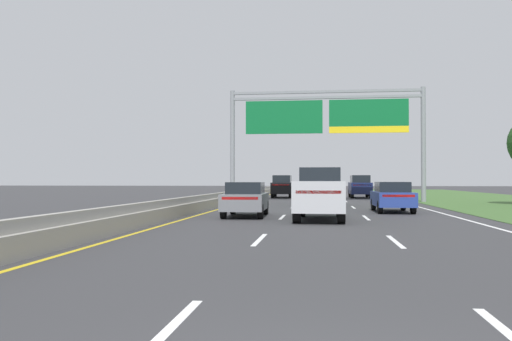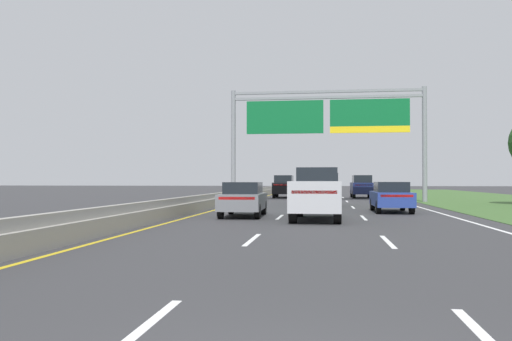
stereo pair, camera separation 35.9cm
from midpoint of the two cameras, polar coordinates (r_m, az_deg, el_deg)
The scene contains 10 objects.
ground_plane at distance 39.12m, azimuth 7.53°, elevation -3.47°, with size 220.00×220.00×0.00m, color #333335.
lane_striping at distance 38.66m, azimuth 7.53°, elevation -3.50°, with size 11.96×106.00×0.01m.
median_barrier_concrete at distance 39.66m, azimuth -2.07°, elevation -2.94°, with size 0.60×110.00×0.85m.
overhead_sign_gantry at distance 41.21m, azimuth 7.93°, elevation 5.33°, with size 15.06×0.42×8.77m.
pickup_truck_silver at distance 22.23m, azimuth 7.08°, elevation -2.56°, with size 2.11×5.44×2.20m.
car_darkgreen_centre_lane_suv at distance 34.23m, azimuth 7.72°, elevation -1.98°, with size 1.99×4.74×2.11m.
car_grey_left_lane_sedan at distance 24.03m, azimuth -0.95°, elevation -3.07°, with size 1.94×4.45×1.57m.
car_navy_right_lane_suv at distance 50.10m, azimuth 11.60°, elevation -1.67°, with size 1.95×4.72×2.11m.
car_black_left_lane_suv at distance 49.99m, azimuth 3.27°, elevation -1.69°, with size 1.92×4.71×2.11m.
car_blue_right_lane_sedan at distance 28.21m, azimuth 14.80°, elevation -2.73°, with size 1.85×4.41×1.57m.
Camera 2 is at (0.18, -4.06, 1.67)m, focal length 36.87 mm.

